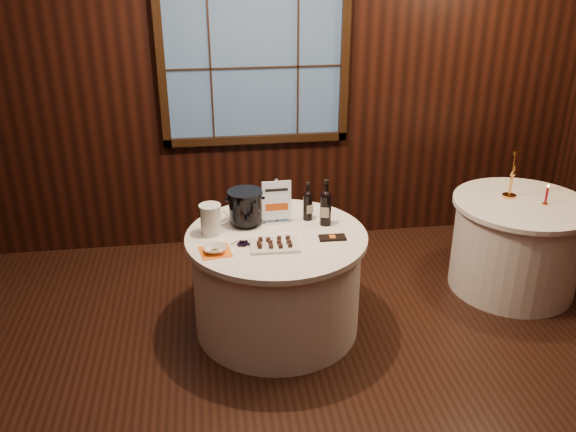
{
  "coord_description": "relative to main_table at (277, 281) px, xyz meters",
  "views": [
    {
      "loc": [
        -0.46,
        -2.8,
        2.67
      ],
      "look_at": [
        0.07,
        0.9,
        0.95
      ],
      "focal_mm": 38.0,
      "sensor_mm": 36.0,
      "label": 1
    }
  ],
  "objects": [
    {
      "name": "ground",
      "position": [
        0.0,
        -1.0,
        -0.39
      ],
      "size": [
        6.0,
        6.0,
        0.0
      ],
      "primitive_type": "plane",
      "color": "black",
      "rests_on": "ground"
    },
    {
      "name": "back_wall",
      "position": [
        0.0,
        1.48,
        1.16
      ],
      "size": [
        6.0,
        0.1,
        3.0
      ],
      "color": "black",
      "rests_on": "ground"
    },
    {
      "name": "main_table",
      "position": [
        0.0,
        0.0,
        0.0
      ],
      "size": [
        1.28,
        1.28,
        0.77
      ],
      "color": "white",
      "rests_on": "ground"
    },
    {
      "name": "side_table",
      "position": [
        2.0,
        0.3,
        0.0
      ],
      "size": [
        1.08,
        1.08,
        0.77
      ],
      "color": "white",
      "rests_on": "ground"
    },
    {
      "name": "sign_stand",
      "position": [
        0.03,
        0.19,
        0.5
      ],
      "size": [
        0.21,
        0.1,
        0.34
      ],
      "rotation": [
        0.0,
        0.0,
        0.02
      ],
      "color": "silver",
      "rests_on": "main_table"
    },
    {
      "name": "port_bottle_left",
      "position": [
        0.26,
        0.22,
        0.51
      ],
      "size": [
        0.07,
        0.08,
        0.29
      ],
      "rotation": [
        0.0,
        0.0,
        0.3
      ],
      "color": "black",
      "rests_on": "main_table"
    },
    {
      "name": "port_bottle_right",
      "position": [
        0.37,
        0.11,
        0.53
      ],
      "size": [
        0.08,
        0.09,
        0.34
      ],
      "rotation": [
        0.0,
        0.0,
        -0.34
      ],
      "color": "black",
      "rests_on": "main_table"
    },
    {
      "name": "ice_bucket",
      "position": [
        -0.2,
        0.19,
        0.52
      ],
      "size": [
        0.25,
        0.25,
        0.26
      ],
      "color": "black",
      "rests_on": "main_table"
    },
    {
      "name": "chocolate_plate",
      "position": [
        -0.03,
        -0.19,
        0.4
      ],
      "size": [
        0.34,
        0.23,
        0.05
      ],
      "rotation": [
        0.0,
        0.0,
        -0.03
      ],
      "color": "white",
      "rests_on": "main_table"
    },
    {
      "name": "chocolate_box",
      "position": [
        0.38,
        -0.12,
        0.39
      ],
      "size": [
        0.19,
        0.1,
        0.02
      ],
      "primitive_type": "cube",
      "rotation": [
        0.0,
        0.0,
        -0.02
      ],
      "color": "black",
      "rests_on": "main_table"
    },
    {
      "name": "grape_bunch",
      "position": [
        -0.24,
        -0.13,
        0.4
      ],
      "size": [
        0.15,
        0.07,
        0.03
      ],
      "rotation": [
        0.0,
        0.0,
        -0.2
      ],
      "color": "black",
      "rests_on": "main_table"
    },
    {
      "name": "glass_pitcher",
      "position": [
        -0.45,
        0.08,
        0.49
      ],
      "size": [
        0.2,
        0.15,
        0.22
      ],
      "rotation": [
        0.0,
        0.0,
        0.14
      ],
      "color": "silver",
      "rests_on": "main_table"
    },
    {
      "name": "orange_napkin",
      "position": [
        -0.43,
        -0.21,
        0.38
      ],
      "size": [
        0.23,
        0.23,
        0.0
      ],
      "primitive_type": "cube",
      "rotation": [
        0.0,
        0.0,
        0.15
      ],
      "color": "orange",
      "rests_on": "main_table"
    },
    {
      "name": "cracker_bowl",
      "position": [
        -0.43,
        -0.21,
        0.4
      ],
      "size": [
        0.16,
        0.16,
        0.04
      ],
      "primitive_type": "imported",
      "rotation": [
        0.0,
        0.0,
        -0.08
      ],
      "color": "white",
      "rests_on": "orange_napkin"
    },
    {
      "name": "brass_candlestick",
      "position": [
        1.93,
        0.41,
        0.52
      ],
      "size": [
        0.11,
        0.11,
        0.39
      ],
      "color": "gold",
      "rests_on": "side_table"
    },
    {
      "name": "red_candle",
      "position": [
        2.14,
        0.22,
        0.45
      ],
      "size": [
        0.05,
        0.05,
        0.17
      ],
      "color": "gold",
      "rests_on": "side_table"
    }
  ]
}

